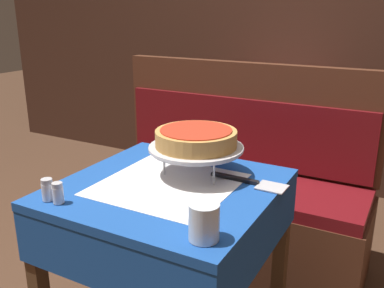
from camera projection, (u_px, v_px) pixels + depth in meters
dining_table_front at (169, 216)px, 1.50m from camera, size 0.71×0.71×0.73m
dining_table_rear at (266, 117)px, 2.82m from camera, size 0.69×0.69×0.73m
booth_bench at (230, 201)px, 2.28m from camera, size 1.42×0.47×1.03m
back_wall_panel at (316, 23)px, 2.98m from camera, size 6.00×0.04×2.40m
pizza_pan_stand at (196, 149)px, 1.52m from camera, size 0.34×0.34×0.11m
deep_dish_pizza at (196, 138)px, 1.50m from camera, size 0.29×0.29×0.06m
pizza_server at (250, 182)px, 1.47m from camera, size 0.27×0.08×0.01m
water_glass_near at (204, 222)px, 1.10m from camera, size 0.08×0.08×0.10m
salt_shaker at (47, 190)px, 1.33m from camera, size 0.04×0.04×0.07m
pepper_shaker at (58, 193)px, 1.31m from camera, size 0.03×0.03×0.07m
condiment_caddy at (270, 95)px, 2.69m from camera, size 0.11×0.11×0.18m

